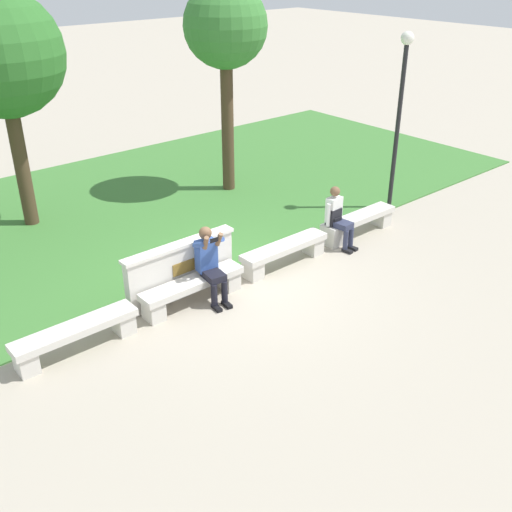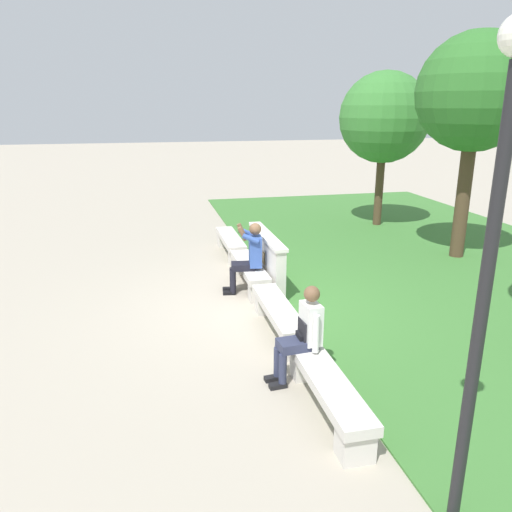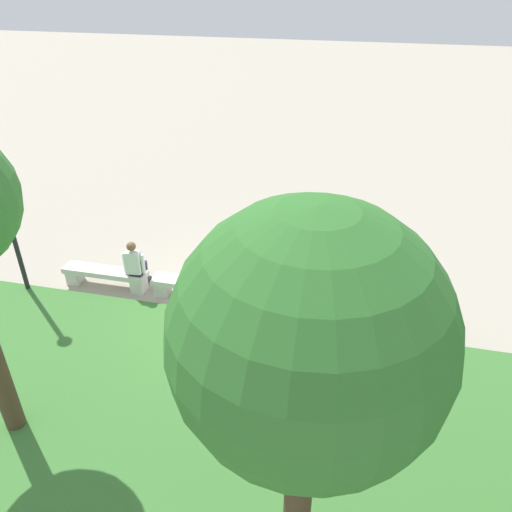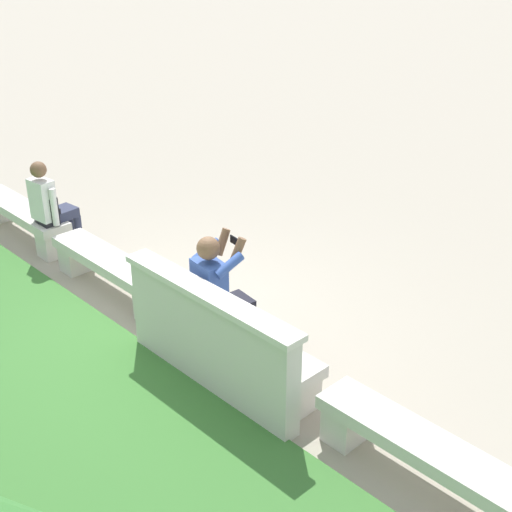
# 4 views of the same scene
# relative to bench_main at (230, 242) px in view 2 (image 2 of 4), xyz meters

# --- Properties ---
(ground_plane) EXTENTS (80.00, 80.00, 0.00)m
(ground_plane) POSITION_rel_bench_main_xyz_m (3.19, 0.00, -0.30)
(ground_plane) COLOR #A89E8C
(grass_strip) EXTENTS (20.31, 8.00, 0.03)m
(grass_strip) POSITION_rel_bench_main_xyz_m (3.19, 4.38, -0.28)
(grass_strip) COLOR #3D7533
(grass_strip) RESTS_ON ground
(bench_main) EXTENTS (1.93, 0.40, 0.45)m
(bench_main) POSITION_rel_bench_main_xyz_m (0.00, 0.00, 0.00)
(bench_main) COLOR beige
(bench_main) RESTS_ON ground
(bench_near) EXTENTS (1.93, 0.40, 0.45)m
(bench_near) POSITION_rel_bench_main_xyz_m (2.13, 0.00, 0.00)
(bench_near) COLOR beige
(bench_near) RESTS_ON ground
(bench_mid) EXTENTS (1.93, 0.40, 0.45)m
(bench_mid) POSITION_rel_bench_main_xyz_m (4.26, 0.00, 0.00)
(bench_mid) COLOR beige
(bench_mid) RESTS_ON ground
(bench_far) EXTENTS (1.93, 0.40, 0.45)m
(bench_far) POSITION_rel_bench_main_xyz_m (6.38, 0.00, 0.00)
(bench_far) COLOR beige
(bench_far) RESTS_ON ground
(backrest_wall_with_plaque) EXTENTS (2.16, 0.24, 1.01)m
(backrest_wall_with_plaque) POSITION_rel_bench_main_xyz_m (2.13, 0.34, 0.22)
(backrest_wall_with_plaque) COLOR beige
(backrest_wall_with_plaque) RESTS_ON ground
(person_photographer) EXTENTS (0.51, 0.76, 1.32)m
(person_photographer) POSITION_rel_bench_main_xyz_m (2.45, -0.08, 0.44)
(person_photographer) COLOR black
(person_photographer) RESTS_ON ground
(person_distant) EXTENTS (0.48, 0.70, 1.26)m
(person_distant) POSITION_rel_bench_main_xyz_m (5.64, -0.07, 0.37)
(person_distant) COLOR black
(person_distant) RESTS_ON ground
(backpack) EXTENTS (0.28, 0.24, 0.43)m
(backpack) POSITION_rel_bench_main_xyz_m (5.61, 0.01, 0.33)
(backpack) COLOR black
(backpack) RESTS_ON bench_far
(tree_behind_wall) EXTENTS (2.48, 2.48, 4.86)m
(tree_behind_wall) POSITION_rel_bench_main_xyz_m (1.31, 5.04, 3.28)
(tree_behind_wall) COLOR #4C3826
(tree_behind_wall) RESTS_ON ground
(tree_right_background) EXTENTS (2.47, 2.47, 4.26)m
(tree_right_background) POSITION_rel_bench_main_xyz_m (-2.00, 4.65, 2.71)
(tree_right_background) COLOR #4C3826
(tree_right_background) RESTS_ON ground
(lamp_post) EXTENTS (0.28, 0.28, 3.93)m
(lamp_post) POSITION_rel_bench_main_xyz_m (8.07, 0.50, 2.26)
(lamp_post) COLOR black
(lamp_post) RESTS_ON ground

